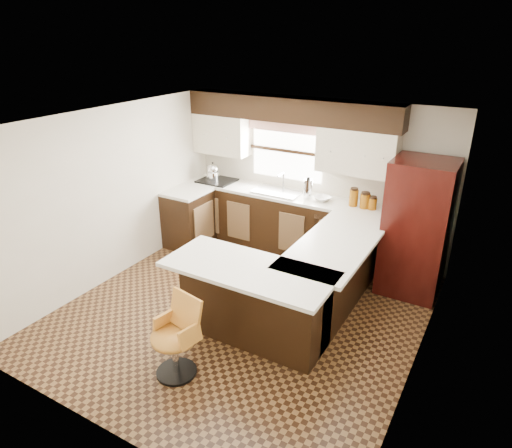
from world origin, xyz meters
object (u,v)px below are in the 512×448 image
Objects in this scene: peninsula_return at (254,303)px; bar_chair at (174,339)px; refrigerator at (417,228)px; peninsula_long at (330,277)px.

peninsula_return reaches higher than bar_chair.
refrigerator is at bearing 56.41° from peninsula_return.
refrigerator is 2.11× the size of bar_chair.
peninsula_long is 1.36m from refrigerator.
peninsula_long is 1.18× the size of peninsula_return.
bar_chair is (-1.70, -2.93, -0.48)m from refrigerator.
peninsula_return is at bearing 79.28° from bar_chair.
refrigerator is at bearing 71.29° from bar_chair.
peninsula_long is at bearing 76.09° from bar_chair.
peninsula_return is 2.42m from refrigerator.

